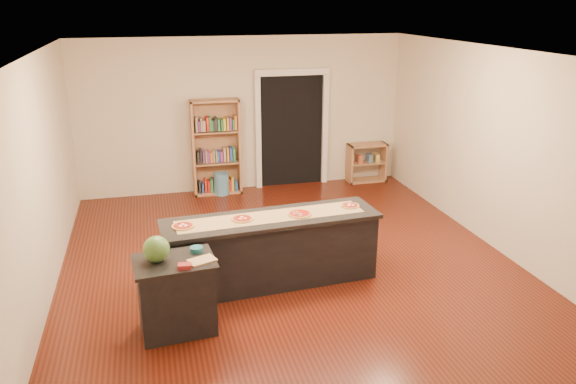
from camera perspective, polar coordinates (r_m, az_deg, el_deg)
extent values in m
cube|color=beige|center=(7.08, 0.40, 2.55)|extent=(6.00, 7.00, 2.80)
cube|color=#4D190D|center=(7.59, 0.37, -7.61)|extent=(6.00, 7.00, 0.01)
cube|color=white|center=(6.82, 0.43, 13.89)|extent=(6.00, 7.00, 0.01)
cube|color=black|center=(10.65, 0.35, 6.23)|extent=(1.20, 0.02, 2.10)
cube|color=silver|center=(10.47, -3.05, 5.98)|extent=(0.10, 0.08, 2.10)
cube|color=silver|center=(10.79, 3.77, 6.36)|extent=(0.10, 0.08, 2.10)
cube|color=silver|center=(10.42, 0.42, 12.09)|extent=(1.40, 0.08, 0.12)
cube|color=black|center=(7.05, -1.69, -6.07)|extent=(2.60, 0.65, 0.84)
cube|color=black|center=(6.87, -1.72, -2.74)|extent=(2.68, 0.73, 0.05)
cube|color=black|center=(6.20, -11.26, -10.43)|extent=(0.77, 0.54, 0.79)
cube|color=black|center=(6.01, -11.51, -6.98)|extent=(0.84, 0.61, 0.04)
cube|color=#AF7D55|center=(10.25, -7.31, 4.52)|extent=(0.87, 0.31, 1.73)
cube|color=#AF7D55|center=(11.09, 7.98, 2.98)|extent=(0.75, 0.32, 0.75)
cylinder|color=teal|center=(10.35, -6.78, 0.84)|extent=(0.27, 0.27, 0.40)
cube|color=#9F7F52|center=(6.88, -1.76, -2.50)|extent=(2.35, 0.58, 0.00)
sphere|color=#144214|center=(5.96, -13.23, -5.66)|extent=(0.28, 0.28, 0.28)
cube|color=tan|center=(5.93, -8.73, -6.89)|extent=(0.32, 0.27, 0.02)
cube|color=maroon|center=(5.80, -10.47, -7.42)|extent=(0.14, 0.11, 0.05)
cylinder|color=#195966|center=(6.14, -9.28, -5.77)|extent=(0.14, 0.14, 0.05)
cylinder|color=#B48345|center=(6.68, -10.62, -3.42)|extent=(0.28, 0.28, 0.02)
cylinder|color=#A5190C|center=(6.67, -10.62, -3.35)|extent=(0.23, 0.23, 0.00)
cylinder|color=#B48345|center=(6.80, -4.67, -2.73)|extent=(0.25, 0.25, 0.02)
cylinder|color=#A5190C|center=(6.79, -4.67, -2.66)|extent=(0.20, 0.20, 0.00)
cylinder|color=#B48345|center=(6.93, 1.19, -2.23)|extent=(0.30, 0.30, 0.02)
cylinder|color=#A5190C|center=(6.93, 1.19, -2.16)|extent=(0.24, 0.24, 0.00)
cylinder|color=#B48345|center=(7.24, 6.33, -1.39)|extent=(0.26, 0.26, 0.02)
cylinder|color=#A5190C|center=(7.24, 6.33, -1.32)|extent=(0.21, 0.21, 0.00)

